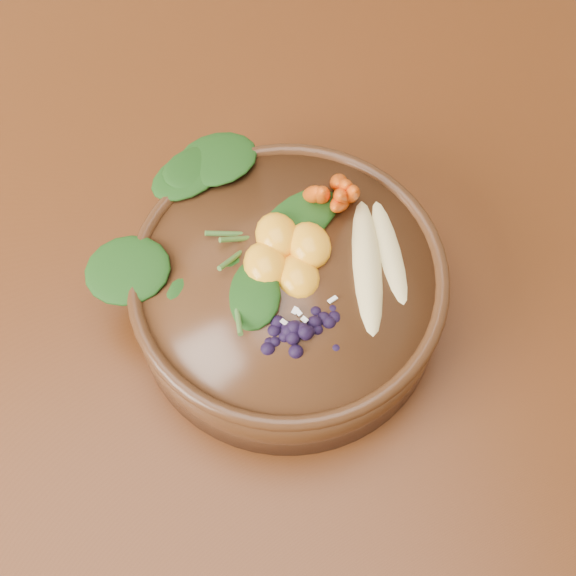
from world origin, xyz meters
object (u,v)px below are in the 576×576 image
Objects in this scene: mandarin_cluster at (287,248)px; blueberry_pile at (302,324)px; kale_heap at (229,211)px; banana_halves at (380,251)px; carrot_cluster at (333,171)px; stoneware_bowl at (288,294)px.

blueberry_pile is (-0.01, -0.07, 0.00)m from mandarin_cluster.
mandarin_cluster is at bearing -51.43° from kale_heap.
mandarin_cluster reaches higher than banana_halves.
carrot_cluster reaches higher than mandarin_cluster.
kale_heap is at bearing 156.45° from banana_halves.
stoneware_bowl is at bearing -177.26° from banana_halves.
carrot_cluster is at bearing 113.06° from banana_halves.
blueberry_pile reaches higher than mandarin_cluster.
blueberry_pile reaches higher than banana_halves.
banana_halves is at bearing -6.90° from stoneware_bowl.
carrot_cluster is 0.87× the size of mandarin_cluster.
banana_halves is at bearing -33.19° from kale_heap.
banana_halves is (0.02, -0.07, -0.02)m from carrot_cluster.
mandarin_cluster is 0.07m from blueberry_pile.
banana_halves is 1.19× the size of blueberry_pile.
blueberry_pile is (0.02, -0.11, -0.00)m from kale_heap.
carrot_cluster reaches higher than stoneware_bowl.
mandarin_cluster is (-0.05, -0.04, -0.02)m from carrot_cluster.
kale_heap is 0.09m from carrot_cluster.
blueberry_pile is at bearing -98.91° from mandarin_cluster.
carrot_cluster reaches higher than kale_heap.
carrot_cluster is 0.50× the size of banana_halves.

